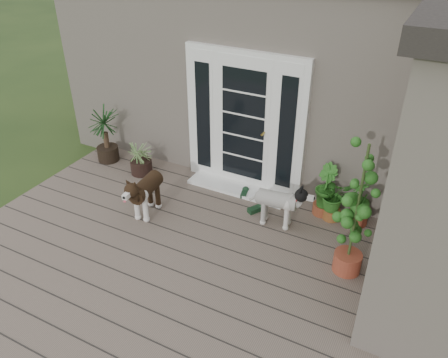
% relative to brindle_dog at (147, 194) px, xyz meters
% --- Properties ---
extents(deck, '(6.20, 4.60, 0.12)m').
position_rel_brindle_dog_xyz_m(deck, '(1.07, -0.84, -0.39)').
color(deck, '#6B5B4C').
rests_on(deck, ground).
extents(house_main, '(7.40, 4.00, 3.10)m').
position_rel_brindle_dog_xyz_m(house_main, '(1.07, 3.41, 1.10)').
color(house_main, '#665E54').
rests_on(house_main, ground).
extents(door_unit, '(1.90, 0.14, 2.15)m').
position_rel_brindle_dog_xyz_m(door_unit, '(0.87, 1.36, 0.75)').
color(door_unit, white).
rests_on(door_unit, deck).
extents(door_step, '(1.60, 0.40, 0.05)m').
position_rel_brindle_dog_xyz_m(door_step, '(0.87, 1.16, -0.30)').
color(door_step, white).
rests_on(door_step, deck).
extents(brindle_dog, '(0.41, 0.81, 0.65)m').
position_rel_brindle_dog_xyz_m(brindle_dog, '(0.00, 0.00, 0.00)').
color(brindle_dog, '#352213').
rests_on(brindle_dog, deck).
extents(white_dog, '(0.75, 0.38, 0.60)m').
position_rel_brindle_dog_xyz_m(white_dog, '(1.74, 0.61, -0.03)').
color(white_dog, silver).
rests_on(white_dog, deck).
extents(spider_plant, '(0.68, 0.68, 0.63)m').
position_rel_brindle_dog_xyz_m(spider_plant, '(-0.77, 0.89, -0.01)').
color(spider_plant, '#8AA566').
rests_on(spider_plant, deck).
extents(yucca, '(0.77, 0.77, 1.01)m').
position_rel_brindle_dog_xyz_m(yucca, '(-1.55, 0.99, 0.18)').
color(yucca, black).
rests_on(yucca, deck).
extents(herb_a, '(0.60, 0.60, 0.56)m').
position_rel_brindle_dog_xyz_m(herb_a, '(2.39, 1.10, -0.05)').
color(herb_a, '#164C15').
rests_on(herb_a, deck).
extents(herb_b, '(0.52, 0.52, 0.57)m').
position_rel_brindle_dog_xyz_m(herb_b, '(2.24, 1.16, -0.04)').
color(herb_b, '#1C621C').
rests_on(herb_b, deck).
extents(herb_c, '(0.34, 0.34, 0.53)m').
position_rel_brindle_dog_xyz_m(herb_c, '(2.73, 1.16, -0.06)').
color(herb_c, '#215F1B').
rests_on(herb_c, deck).
extents(sapling, '(0.65, 0.65, 1.80)m').
position_rel_brindle_dog_xyz_m(sapling, '(2.85, 0.14, 0.57)').
color(sapling, '#25611B').
rests_on(sapling, deck).
extents(clog_left, '(0.18, 0.29, 0.08)m').
position_rel_brindle_dog_xyz_m(clog_left, '(1.04, 1.08, -0.29)').
color(clog_left, black).
rests_on(clog_left, deck).
extents(clog_right, '(0.28, 0.33, 0.09)m').
position_rel_brindle_dog_xyz_m(clog_right, '(1.37, 0.77, -0.28)').
color(clog_right, black).
rests_on(clog_right, deck).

